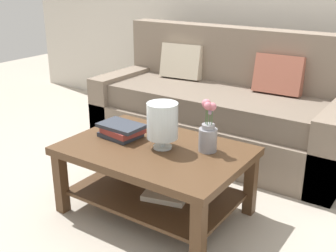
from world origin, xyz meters
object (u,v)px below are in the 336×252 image
Objects in this scene: coffee_table at (155,166)px; book_stack_main at (122,130)px; couch at (221,110)px; glass_hurricane_vase at (162,122)px; flower_pitcher at (208,133)px.

book_stack_main reaches higher than coffee_table.
coffee_table is 3.79× the size of book_stack_main.
coffee_table is at bearing -4.51° from book_stack_main.
glass_hurricane_vase is at bearing -80.77° from couch.
couch is 1.93× the size of coffee_table.
book_stack_main is (-0.29, 0.02, 0.18)m from coffee_table.
couch is 7.52× the size of glass_hurricane_vase.
book_stack_main is at bearing -168.55° from flower_pitcher.
couch reaches higher than coffee_table.
coffee_table is 0.35m from book_stack_main.
couch reaches higher than glass_hurricane_vase.
flower_pitcher is at bearing 25.60° from coffee_table.
coffee_table is 3.49× the size of flower_pitcher.
coffee_table is 3.91× the size of glass_hurricane_vase.
flower_pitcher reaches higher than coffee_table.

